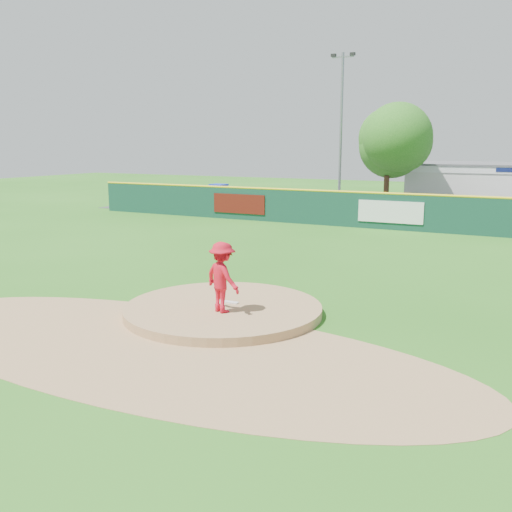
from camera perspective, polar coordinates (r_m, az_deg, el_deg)
The scene contains 12 objects.
ground at distance 16.02m, azimuth -3.30°, elevation -5.80°, with size 120.00×120.00×0.00m, color #286B19.
pitchers_mound at distance 16.02m, azimuth -3.30°, elevation -5.80°, with size 5.50×5.50×0.50m, color #9E774C.
pitching_rubber at distance 16.19m, azimuth -2.77°, elevation -4.61°, with size 0.60×0.15×0.04m, color white.
infield_dirt_arc at distance 13.66m, azimuth -9.78°, elevation -8.96°, with size 15.40×15.40×0.01m, color #9E774C.
parking_lot at distance 41.20m, azimuth 16.20°, elevation 4.20°, with size 44.00×16.00×0.02m, color #38383A.
pitcher at distance 15.12m, azimuth -3.38°, elevation -2.13°, with size 1.22×0.70×1.89m, color red.
van at distance 39.07m, azimuth 21.75°, elevation 4.47°, with size 2.15×4.66×1.29m, color silver.
fence_banners at distance 33.71m, azimuth 5.39°, elevation 4.84°, with size 13.12×0.04×1.20m.
playground_slide at distance 43.01m, azimuth -3.81°, elevation 6.05°, with size 1.12×3.14×1.73m.
outfield_fence at distance 32.34m, azimuth 13.15°, elevation 4.49°, with size 40.00×0.14×2.07m.
deciduous_tree at distance 39.42m, azimuth 13.08°, elevation 10.69°, with size 5.60×5.60×7.36m.
light_pole_left at distance 42.51m, azimuth 8.50°, elevation 12.88°, with size 1.75×0.25×11.00m.
Camera 1 is at (7.83, -13.18, 4.65)m, focal length 40.00 mm.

